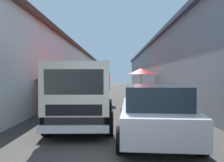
{
  "coord_description": "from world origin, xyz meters",
  "views": [
    {
      "loc": [
        -2.91,
        -0.06,
        1.69
      ],
      "look_at": [
        9.03,
        0.14,
        1.43
      ],
      "focal_mm": 33.5,
      "sensor_mm": 36.0,
      "label": 1
    }
  ],
  "objects": [
    {
      "name": "vendor_in_shade",
      "position": [
        13.77,
        1.28,
        0.98
      ],
      "size": [
        0.33,
        0.64,
        1.69
      ],
      "color": "#232328",
      "rests_on": "ground"
    },
    {
      "name": "ground",
      "position": [
        13.5,
        0.0,
        0.0
      ],
      "size": [
        90.0,
        90.0,
        0.0
      ],
      "primitive_type": "plane",
      "color": "#3D3A38"
    },
    {
      "name": "fruit_stall_mid_lane",
      "position": [
        9.74,
        1.34,
        1.61
      ],
      "size": [
        2.5,
        2.5,
        2.1
      ],
      "color": "#9E9EA3",
      "rests_on": "ground"
    },
    {
      "name": "fruit_stall_near_left",
      "position": [
        18.04,
        2.44,
        1.94
      ],
      "size": [
        2.76,
        2.76,
        2.44
      ],
      "color": "#9E9EA3",
      "rests_on": "ground"
    },
    {
      "name": "delivery_truck",
      "position": [
        3.65,
        1.01,
        1.04
      ],
      "size": [
        4.97,
        2.09,
        2.08
      ],
      "color": "black",
      "rests_on": "ground"
    },
    {
      "name": "building_right_concrete",
      "position": [
        15.75,
        -6.89,
        2.46
      ],
      "size": [
        49.8,
        7.5,
        4.91
      ],
      "color": "gray",
      "rests_on": "ground"
    },
    {
      "name": "fruit_stall_far_left",
      "position": [
        6.7,
        2.29,
        1.59
      ],
      "size": [
        2.62,
        2.62,
        2.08
      ],
      "color": "#9E9EA3",
      "rests_on": "ground"
    },
    {
      "name": "parked_scooter",
      "position": [
        12.71,
        1.85,
        0.45
      ],
      "size": [
        1.69,
        0.44,
        1.14
      ],
      "color": "black",
      "rests_on": "ground"
    },
    {
      "name": "fruit_stall_near_right",
      "position": [
        13.87,
        -2.12,
        1.83
      ],
      "size": [
        2.27,
        2.27,
        2.42
      ],
      "color": "#9E9EA3",
      "rests_on": "ground"
    },
    {
      "name": "building_left_whitewash",
      "position": [
        15.75,
        6.89,
        2.23
      ],
      "size": [
        49.8,
        7.5,
        4.44
      ],
      "color": "silver",
      "rests_on": "ground"
    },
    {
      "name": "hatchback_car",
      "position": [
        2.89,
        -1.12,
        0.74
      ],
      "size": [
        4.01,
        2.12,
        1.45
      ],
      "color": "#ADAFB5",
      "rests_on": "ground"
    },
    {
      "name": "vendor_by_crates",
      "position": [
        16.06,
        2.08,
        0.9
      ],
      "size": [
        0.56,
        0.4,
        1.57
      ],
      "color": "#232328",
      "rests_on": "ground"
    }
  ]
}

